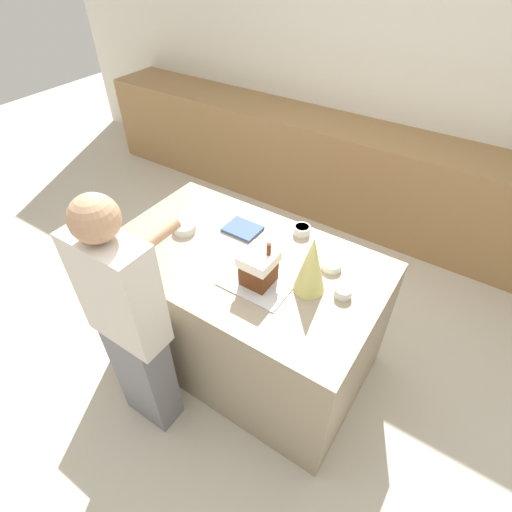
% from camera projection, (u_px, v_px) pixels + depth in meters
% --- Properties ---
extents(ground_plane, '(12.00, 12.00, 0.00)m').
position_uv_depth(ground_plane, '(246.00, 351.00, 2.87)').
color(ground_plane, beige).
extents(wall_back, '(8.00, 0.05, 2.60)m').
position_uv_depth(wall_back, '(394.00, 77.00, 3.46)').
color(wall_back, white).
rests_on(wall_back, ground_plane).
extents(back_cabinet_block, '(6.00, 0.60, 0.92)m').
position_uv_depth(back_cabinet_block, '(363.00, 178.00, 3.81)').
color(back_cabinet_block, '#9E7547').
rests_on(back_cabinet_block, ground_plane).
extents(kitchen_island, '(1.61, 0.96, 0.89)m').
position_uv_depth(kitchen_island, '(244.00, 310.00, 2.58)').
color(kitchen_island, gray).
rests_on(kitchen_island, ground_plane).
extents(baking_tray, '(0.36, 0.29, 0.01)m').
position_uv_depth(baking_tray, '(259.00, 281.00, 2.13)').
color(baking_tray, silver).
rests_on(baking_tray, kitchen_island).
extents(gingerbread_house, '(0.17, 0.18, 0.25)m').
position_uv_depth(gingerbread_house, '(259.00, 267.00, 2.07)').
color(gingerbread_house, '#5B2D14').
rests_on(gingerbread_house, baking_tray).
extents(decorative_tree, '(0.17, 0.17, 0.34)m').
position_uv_depth(decorative_tree, '(311.00, 265.00, 1.99)').
color(decorative_tree, '#DBD675').
rests_on(decorative_tree, kitchen_island).
extents(candy_bowl_near_tray_left, '(0.14, 0.14, 0.05)m').
position_uv_depth(candy_bowl_near_tray_left, '(185.00, 227.00, 2.46)').
color(candy_bowl_near_tray_left, silver).
rests_on(candy_bowl_near_tray_left, kitchen_island).
extents(candy_bowl_center_rear, '(0.11, 0.11, 0.04)m').
position_uv_depth(candy_bowl_center_rear, '(332.00, 265.00, 2.20)').
color(candy_bowl_center_rear, white).
rests_on(candy_bowl_center_rear, kitchen_island).
extents(candy_bowl_beside_tree, '(0.09, 0.09, 0.05)m').
position_uv_depth(candy_bowl_beside_tree, '(343.00, 292.00, 2.04)').
color(candy_bowl_beside_tree, white).
rests_on(candy_bowl_beside_tree, kitchen_island).
extents(candy_bowl_far_left, '(0.10, 0.10, 0.05)m').
position_uv_depth(candy_bowl_far_left, '(302.00, 230.00, 2.43)').
color(candy_bowl_far_left, white).
rests_on(candy_bowl_far_left, kitchen_island).
extents(cookbook, '(0.21, 0.17, 0.02)m').
position_uv_depth(cookbook, '(243.00, 229.00, 2.47)').
color(cookbook, '#3F598C').
rests_on(cookbook, kitchen_island).
extents(person, '(0.42, 0.52, 1.59)m').
position_uv_depth(person, '(130.00, 325.00, 2.01)').
color(person, slate).
rests_on(person, ground_plane).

